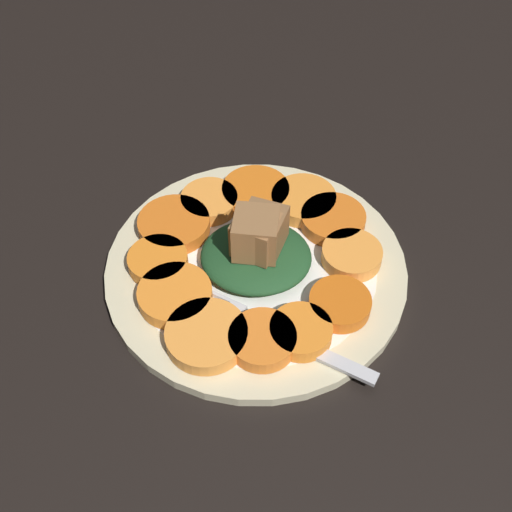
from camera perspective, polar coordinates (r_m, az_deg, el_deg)
The scene contains 16 objects.
table_slab at distance 57.01cm, azimuth -0.00°, elevation -2.03°, with size 120.00×120.00×2.00cm, color black.
plate at distance 55.83cm, azimuth -0.00°, elevation -1.06°, with size 26.06×26.06×1.05cm.
carrot_slice_0 at distance 58.03cm, azimuth -7.30°, elevation 2.79°, with size 6.46×6.46×1.31cm, color orange.
carrot_slice_1 at distance 55.34cm, azimuth -8.71°, elevation -0.45°, with size 5.14×5.14×1.31cm, color orange.
carrot_slice_2 at distance 52.84cm, azimuth -7.21°, elevation -3.47°, with size 6.11×6.11×1.31cm, color orange.
carrot_slice_3 at distance 50.29cm, azimuth -4.41°, elevation -7.07°, with size 6.48×6.48×1.31cm, color #F99539.
carrot_slice_4 at distance 49.93cm, azimuth 0.57°, elevation -7.47°, with size 5.33×5.33×1.31cm, color orange.
carrot_slice_5 at distance 50.47cm, azimuth 4.00°, elevation -6.72°, with size 4.95×4.95×1.31cm, color orange.
carrot_slice_6 at distance 52.34cm, azimuth 7.46°, elevation -4.24°, with size 5.05×5.05×1.31cm, color orange.
carrot_slice_7 at distance 55.76cm, azimuth 8.51°, elevation 0.09°, with size 5.20×5.20×1.31cm, color #F99539.
carrot_slice_8 at distance 58.40cm, azimuth 6.86°, elevation 3.23°, with size 5.87×5.87×1.31cm, color orange.
carrot_slice_9 at distance 59.91cm, azimuth 4.24°, elevation 4.97°, with size 6.03×6.03×1.31cm, color orange.
carrot_slice_10 at distance 60.48cm, azimuth -0.04°, elevation 5.66°, with size 6.34×6.34×1.31cm, color orange.
carrot_slice_11 at distance 59.80cm, azimuth -4.17°, elevation 4.87°, with size 5.27×5.27×1.31cm, color #F99539.
center_pile at distance 53.77cm, azimuth 0.02°, elevation 0.89°, with size 9.52×8.56×5.63cm.
fork at distance 51.01cm, azimuth 0.93°, elevation -6.56°, with size 17.05×8.56×0.40cm.
Camera 1 is at (3.60, -35.39, 45.55)cm, focal length 45.00 mm.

